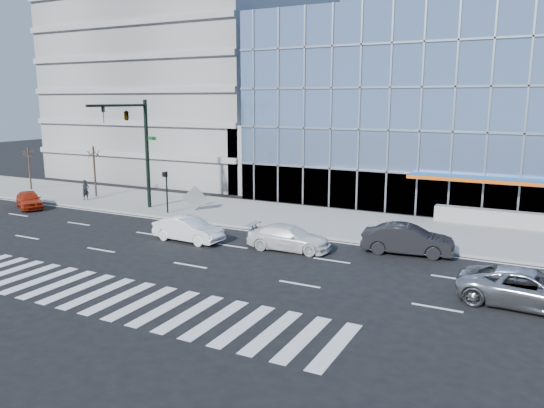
% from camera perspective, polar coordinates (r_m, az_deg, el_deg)
% --- Properties ---
extents(ground, '(160.00, 160.00, 0.00)m').
position_cam_1_polar(ground, '(30.12, -4.31, -4.54)').
color(ground, black).
rests_on(ground, ground).
extents(sidewalk, '(120.00, 8.00, 0.15)m').
position_cam_1_polar(sidewalk, '(36.94, 2.20, -1.45)').
color(sidewalk, gray).
rests_on(sidewalk, ground).
extents(theatre_building, '(42.00, 26.00, 15.00)m').
position_cam_1_polar(theatre_building, '(50.68, 26.24, 9.31)').
color(theatre_building, '#7B9ACD').
rests_on(theatre_building, ground).
extents(parking_garage, '(24.00, 24.00, 20.00)m').
position_cam_1_polar(parking_garage, '(61.76, -7.72, 12.78)').
color(parking_garage, gray).
rests_on(parking_garage, ground).
extents(ramp_block, '(6.00, 8.00, 6.00)m').
position_cam_1_polar(ramp_block, '(47.95, 0.81, 5.00)').
color(ramp_block, gray).
rests_on(ramp_block, ground).
extents(tower_backdrop, '(14.00, 14.00, 48.00)m').
position_cam_1_polar(tower_backdrop, '(106.13, 1.85, 19.73)').
color(tower_backdrop, gray).
rests_on(tower_backdrop, ground).
extents(traffic_signal, '(1.14, 5.74, 8.00)m').
position_cam_1_polar(traffic_signal, '(39.35, -14.76, 7.92)').
color(traffic_signal, black).
rests_on(traffic_signal, sidewalk).
extents(ped_signal_post, '(0.30, 0.33, 3.00)m').
position_cam_1_polar(ped_signal_post, '(38.44, -11.32, 1.97)').
color(ped_signal_post, black).
rests_on(ped_signal_post, sidewalk).
extents(street_tree_near, '(1.10, 1.10, 4.23)m').
position_cam_1_polar(street_tree_near, '(46.48, -18.65, 5.19)').
color(street_tree_near, '#332319').
rests_on(street_tree_near, sidewalk).
extents(street_tree_far, '(1.10, 1.10, 3.87)m').
position_cam_1_polar(street_tree_far, '(52.54, -24.75, 5.01)').
color(street_tree_far, '#332319').
rests_on(street_tree_far, sidewalk).
extents(silver_suv, '(5.47, 2.70, 1.49)m').
position_cam_1_polar(silver_suv, '(23.63, 25.85, -8.21)').
color(silver_suv, '#ACADB1').
rests_on(silver_suv, ground).
extents(white_suv, '(4.83, 2.28, 1.36)m').
position_cam_1_polar(white_suv, '(29.18, 1.83, -3.65)').
color(white_suv, white).
rests_on(white_suv, ground).
extents(white_sedan, '(4.40, 1.72, 1.43)m').
position_cam_1_polar(white_sedan, '(31.31, -8.98, -2.69)').
color(white_sedan, white).
rests_on(white_sedan, ground).
extents(dark_sedan, '(4.98, 2.29, 1.58)m').
position_cam_1_polar(dark_sedan, '(29.26, 14.40, -3.73)').
color(dark_sedan, black).
rests_on(dark_sedan, ground).
extents(red_sedan, '(4.15, 3.32, 1.33)m').
position_cam_1_polar(red_sedan, '(44.35, -24.66, 0.43)').
color(red_sedan, '#AF280D').
rests_on(red_sedan, ground).
extents(pedestrian, '(0.50, 0.66, 1.63)m').
position_cam_1_polar(pedestrian, '(45.42, -19.41, 1.43)').
color(pedestrian, black).
rests_on(pedestrian, sidewalk).
extents(tilted_panel, '(1.64, 0.94, 1.83)m').
position_cam_1_polar(tilted_panel, '(39.17, -8.30, 0.64)').
color(tilted_panel, gray).
rests_on(tilted_panel, sidewalk).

